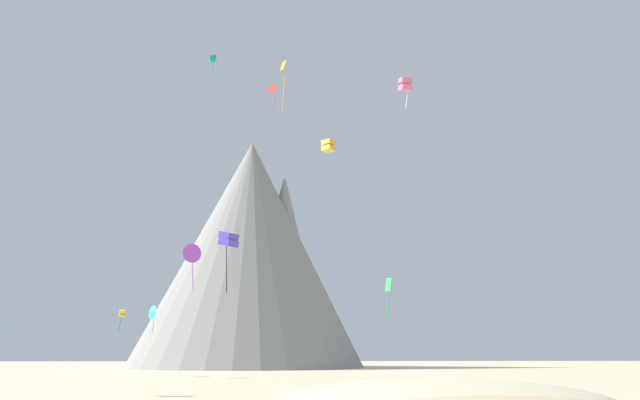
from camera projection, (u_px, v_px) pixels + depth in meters
bush_low_patch at (337, 390)px, 43.18m from camera, size 2.74×2.74×0.76m
bush_near_left at (440, 396)px, 37.49m from camera, size 1.65×1.65×0.81m
rock_massif at (254, 252)px, 131.21m from camera, size 68.46×68.46×48.75m
kite_indigo_low at (229, 240)px, 58.52m from camera, size 2.05×2.03×5.87m
kite_orange_high at (284, 77)px, 52.00m from camera, size 0.61×0.70×4.82m
kite_violet_mid at (192, 254)px, 75.95m from camera, size 2.51×1.29×5.67m
kite_yellow_low at (122, 314)px, 80.42m from camera, size 0.96×1.01×2.79m
kite_gold_mid at (328, 146)px, 67.10m from camera, size 1.67×1.67×1.25m
kite_rainbow_high at (405, 85)px, 70.60m from camera, size 1.56×1.63×3.88m
kite_teal_high at (213, 59)px, 77.34m from camera, size 0.94×0.88×2.45m
kite_red_high at (273, 89)px, 87.73m from camera, size 1.70×1.42×5.03m
kite_green_low at (388, 290)px, 48.79m from camera, size 0.56×0.59×3.34m
kite_cyan_low at (152, 313)px, 74.85m from camera, size 1.47×1.59×3.27m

